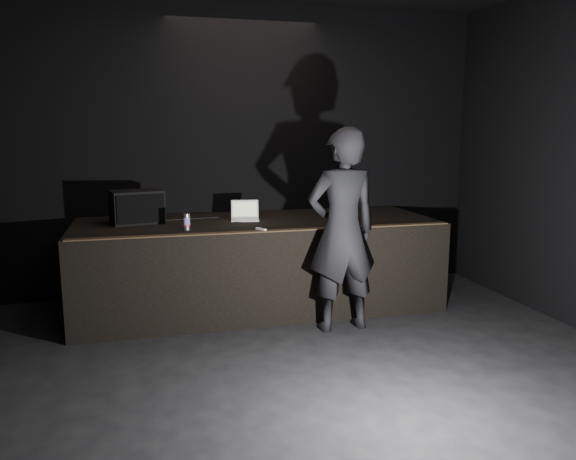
# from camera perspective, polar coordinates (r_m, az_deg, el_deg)

# --- Properties ---
(ground) EXTENTS (7.00, 7.00, 0.00)m
(ground) POSITION_cam_1_polar(r_m,az_deg,el_deg) (4.14, 4.91, -18.92)
(ground) COLOR black
(ground) RESTS_ON ground
(room_walls) EXTENTS (6.10, 7.10, 3.52)m
(room_walls) POSITION_cam_1_polar(r_m,az_deg,el_deg) (3.62, 5.40, 10.35)
(room_walls) COLOR black
(room_walls) RESTS_ON ground
(stage_riser) EXTENTS (4.00, 1.50, 1.00)m
(stage_riser) POSITION_cam_1_polar(r_m,az_deg,el_deg) (6.43, -3.14, -3.42)
(stage_riser) COLOR black
(stage_riser) RESTS_ON ground
(riser_lip) EXTENTS (3.92, 0.10, 0.01)m
(riser_lip) POSITION_cam_1_polar(r_m,az_deg,el_deg) (5.65, -1.76, -0.07)
(riser_lip) COLOR brown
(riser_lip) RESTS_ON stage_riser
(stage_monitor) EXTENTS (0.60, 0.50, 0.36)m
(stage_monitor) POSITION_cam_1_polar(r_m,az_deg,el_deg) (6.34, -15.09, 2.28)
(stage_monitor) COLOR black
(stage_monitor) RESTS_ON stage_riser
(cable) EXTENTS (0.86, 0.13, 0.02)m
(cable) POSITION_cam_1_polar(r_m,az_deg,el_deg) (6.44, -10.73, 1.05)
(cable) COLOR black
(cable) RESTS_ON stage_riser
(laptop) EXTENTS (0.35, 0.32, 0.21)m
(laptop) POSITION_cam_1_polar(r_m,az_deg,el_deg) (6.39, -4.39, 1.55)
(laptop) COLOR silver
(laptop) RESTS_ON stage_riser
(beer_can) EXTENTS (0.07, 0.07, 0.17)m
(beer_can) POSITION_cam_1_polar(r_m,az_deg,el_deg) (5.80, -10.27, 0.82)
(beer_can) COLOR silver
(beer_can) RESTS_ON stage_riser
(plastic_cup) EXTENTS (0.08, 0.08, 0.10)m
(plastic_cup) POSITION_cam_1_polar(r_m,az_deg,el_deg) (6.75, 2.86, 1.97)
(plastic_cup) COLOR white
(plastic_cup) RESTS_ON stage_riser
(wii_remote) EXTENTS (0.09, 0.14, 0.03)m
(wii_remote) POSITION_cam_1_polar(r_m,az_deg,el_deg) (5.68, -2.76, 0.05)
(wii_remote) COLOR white
(wii_remote) RESTS_ON stage_riser
(person) EXTENTS (0.78, 0.55, 2.04)m
(person) POSITION_cam_1_polar(r_m,az_deg,el_deg) (5.61, 5.53, -0.06)
(person) COLOR black
(person) RESTS_ON ground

